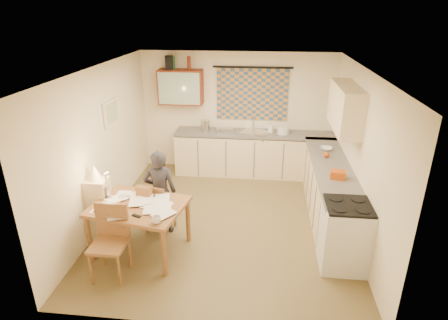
# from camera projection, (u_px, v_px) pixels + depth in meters

# --- Properties ---
(floor) EXTENTS (4.00, 4.50, 0.02)m
(floor) POSITION_uv_depth(u_px,v_px,m) (226.00, 221.00, 6.27)
(floor) COLOR brown
(floor) RESTS_ON ground
(ceiling) EXTENTS (4.00, 4.50, 0.02)m
(ceiling) POSITION_uv_depth(u_px,v_px,m) (227.00, 68.00, 5.31)
(ceiling) COLOR white
(ceiling) RESTS_ON floor
(wall_back) EXTENTS (4.00, 0.02, 2.50)m
(wall_back) POSITION_uv_depth(u_px,v_px,m) (237.00, 113.00, 7.87)
(wall_back) COLOR #FAECC7
(wall_back) RESTS_ON floor
(wall_front) EXTENTS (4.00, 0.02, 2.50)m
(wall_front) POSITION_uv_depth(u_px,v_px,m) (203.00, 232.00, 3.72)
(wall_front) COLOR #FAECC7
(wall_front) RESTS_ON floor
(wall_left) EXTENTS (0.02, 4.50, 2.50)m
(wall_left) POSITION_uv_depth(u_px,v_px,m) (102.00, 146.00, 5.99)
(wall_left) COLOR #FAECC7
(wall_left) RESTS_ON floor
(wall_right) EXTENTS (0.02, 4.50, 2.50)m
(wall_right) POSITION_uv_depth(u_px,v_px,m) (360.00, 156.00, 5.59)
(wall_right) COLOR #FAECC7
(wall_right) RESTS_ON floor
(window_blind) EXTENTS (1.45, 0.03, 1.05)m
(window_blind) POSITION_uv_depth(u_px,v_px,m) (252.00, 94.00, 7.65)
(window_blind) COLOR #315274
(window_blind) RESTS_ON wall_back
(curtain_rod) EXTENTS (1.60, 0.04, 0.04)m
(curtain_rod) POSITION_uv_depth(u_px,v_px,m) (253.00, 67.00, 7.42)
(curtain_rod) COLOR black
(curtain_rod) RESTS_ON wall_back
(wall_cabinet) EXTENTS (0.90, 0.34, 0.70)m
(wall_cabinet) POSITION_uv_depth(u_px,v_px,m) (181.00, 87.00, 7.61)
(wall_cabinet) COLOR #63200E
(wall_cabinet) RESTS_ON wall_back
(wall_cabinet_glass) EXTENTS (0.84, 0.02, 0.64)m
(wall_cabinet_glass) POSITION_uv_depth(u_px,v_px,m) (179.00, 89.00, 7.45)
(wall_cabinet_glass) COLOR #99B2A5
(wall_cabinet_glass) RESTS_ON wall_back
(upper_cabinet_right) EXTENTS (0.34, 1.30, 0.70)m
(upper_cabinet_right) POSITION_uv_depth(u_px,v_px,m) (346.00, 107.00, 5.88)
(upper_cabinet_right) COLOR beige
(upper_cabinet_right) RESTS_ON wall_right
(framed_print) EXTENTS (0.04, 0.50, 0.40)m
(framed_print) POSITION_uv_depth(u_px,v_px,m) (111.00, 112.00, 6.18)
(framed_print) COLOR #F1E0CD
(framed_print) RESTS_ON wall_left
(print_canvas) EXTENTS (0.01, 0.42, 0.32)m
(print_canvas) POSITION_uv_depth(u_px,v_px,m) (112.00, 112.00, 6.18)
(print_canvas) COLOR beige
(print_canvas) RESTS_ON wall_left
(counter_back) EXTENTS (3.30, 0.62, 0.92)m
(counter_back) POSITION_uv_depth(u_px,v_px,m) (255.00, 154.00, 7.85)
(counter_back) COLOR beige
(counter_back) RESTS_ON floor
(counter_right) EXTENTS (0.62, 2.95, 0.92)m
(counter_right) POSITION_uv_depth(u_px,v_px,m) (330.00, 192.00, 6.24)
(counter_right) COLOR beige
(counter_right) RESTS_ON floor
(stove) EXTENTS (0.61, 0.61, 0.95)m
(stove) POSITION_uv_depth(u_px,v_px,m) (344.00, 235.00, 5.03)
(stove) COLOR white
(stove) RESTS_ON floor
(sink) EXTENTS (0.67, 0.62, 0.10)m
(sink) POSITION_uv_depth(u_px,v_px,m) (255.00, 135.00, 7.69)
(sink) COLOR silver
(sink) RESTS_ON counter_back
(tap) EXTENTS (0.04, 0.04, 0.28)m
(tap) POSITION_uv_depth(u_px,v_px,m) (253.00, 123.00, 7.79)
(tap) COLOR silver
(tap) RESTS_ON counter_back
(dish_rack) EXTENTS (0.40, 0.36, 0.06)m
(dish_rack) POSITION_uv_depth(u_px,v_px,m) (225.00, 130.00, 7.72)
(dish_rack) COLOR silver
(dish_rack) RESTS_ON counter_back
(kettle) EXTENTS (0.23, 0.23, 0.24)m
(kettle) POSITION_uv_depth(u_px,v_px,m) (205.00, 125.00, 7.73)
(kettle) COLOR silver
(kettle) RESTS_ON counter_back
(mixing_bowl) EXTENTS (0.27, 0.27, 0.16)m
(mixing_bowl) POSITION_uv_depth(u_px,v_px,m) (283.00, 130.00, 7.58)
(mixing_bowl) COLOR white
(mixing_bowl) RESTS_ON counter_back
(soap_bottle) EXTENTS (0.16, 0.16, 0.20)m
(soap_bottle) POSITION_uv_depth(u_px,v_px,m) (271.00, 128.00, 7.64)
(soap_bottle) COLOR white
(soap_bottle) RESTS_ON counter_back
(bowl) EXTENTS (0.24, 0.24, 0.05)m
(bowl) POSITION_uv_depth(u_px,v_px,m) (326.00, 149.00, 6.74)
(bowl) COLOR white
(bowl) RESTS_ON counter_right
(orange_bag) EXTENTS (0.24, 0.19, 0.12)m
(orange_bag) POSITION_uv_depth(u_px,v_px,m) (338.00, 175.00, 5.63)
(orange_bag) COLOR #C34C0B
(orange_bag) RESTS_ON counter_right
(fruit_orange) EXTENTS (0.10, 0.10, 0.10)m
(fruit_orange) POSITION_uv_depth(u_px,v_px,m) (326.00, 155.00, 6.41)
(fruit_orange) COLOR #C34C0B
(fruit_orange) RESTS_ON counter_right
(speaker) EXTENTS (0.20, 0.23, 0.26)m
(speaker) POSITION_uv_depth(u_px,v_px,m) (169.00, 63.00, 7.44)
(speaker) COLOR black
(speaker) RESTS_ON wall_cabinet
(bottle_green) EXTENTS (0.09, 0.09, 0.26)m
(bottle_green) POSITION_uv_depth(u_px,v_px,m) (173.00, 63.00, 7.43)
(bottle_green) COLOR #195926
(bottle_green) RESTS_ON wall_cabinet
(bottle_brown) EXTENTS (0.08, 0.08, 0.26)m
(bottle_brown) POSITION_uv_depth(u_px,v_px,m) (189.00, 63.00, 7.40)
(bottle_brown) COLOR #63200E
(bottle_brown) RESTS_ON wall_cabinet
(dining_table) EXTENTS (1.41, 1.17, 0.75)m
(dining_table) POSITION_uv_depth(u_px,v_px,m) (141.00, 227.00, 5.38)
(dining_table) COLOR brown
(dining_table) RESTS_ON floor
(chair_far) EXTENTS (0.46, 0.46, 0.83)m
(chair_far) POSITION_uv_depth(u_px,v_px,m) (160.00, 216.00, 5.92)
(chair_far) COLOR brown
(chair_far) RESTS_ON floor
(chair_near) EXTENTS (0.45, 0.45, 0.98)m
(chair_near) POSITION_uv_depth(u_px,v_px,m) (111.00, 255.00, 4.91)
(chair_near) COLOR brown
(chair_near) RESTS_ON floor
(person) EXTENTS (0.58, 0.44, 1.37)m
(person) POSITION_uv_depth(u_px,v_px,m) (160.00, 192.00, 5.74)
(person) COLOR black
(person) RESTS_ON floor
(shelf_stand) EXTENTS (0.32, 0.30, 1.00)m
(shelf_stand) POSITION_uv_depth(u_px,v_px,m) (100.00, 209.00, 5.62)
(shelf_stand) COLOR beige
(shelf_stand) RESTS_ON floor
(lampshade) EXTENTS (0.20, 0.20, 0.22)m
(lampshade) POSITION_uv_depth(u_px,v_px,m) (95.00, 173.00, 5.39)
(lampshade) COLOR #F1E0CD
(lampshade) RESTS_ON shelf_stand
(letter_rack) EXTENTS (0.23, 0.14, 0.16)m
(letter_rack) POSITION_uv_depth(u_px,v_px,m) (144.00, 192.00, 5.44)
(letter_rack) COLOR brown
(letter_rack) RESTS_ON dining_table
(mug) EXTENTS (0.15, 0.15, 0.10)m
(mug) POSITION_uv_depth(u_px,v_px,m) (156.00, 220.00, 4.78)
(mug) COLOR white
(mug) RESTS_ON dining_table
(magazine) EXTENTS (0.38, 0.41, 0.03)m
(magazine) POSITION_uv_depth(u_px,v_px,m) (100.00, 207.00, 5.15)
(magazine) COLOR maroon
(magazine) RESTS_ON dining_table
(book) EXTENTS (0.32, 0.34, 0.02)m
(book) POSITION_uv_depth(u_px,v_px,m) (108.00, 203.00, 5.26)
(book) COLOR #C34C0B
(book) RESTS_ON dining_table
(orange_box) EXTENTS (0.13, 0.10, 0.04)m
(orange_box) POSITION_uv_depth(u_px,v_px,m) (108.00, 212.00, 5.02)
(orange_box) COLOR #C34C0B
(orange_box) RESTS_ON dining_table
(eyeglasses) EXTENTS (0.14, 0.09, 0.02)m
(eyeglasses) POSITION_uv_depth(u_px,v_px,m) (136.00, 216.00, 4.95)
(eyeglasses) COLOR black
(eyeglasses) RESTS_ON dining_table
(candle_holder) EXTENTS (0.08, 0.08, 0.18)m
(candle_holder) POSITION_uv_depth(u_px,v_px,m) (108.00, 192.00, 5.41)
(candle_holder) COLOR silver
(candle_holder) RESTS_ON dining_table
(candle) EXTENTS (0.03, 0.03, 0.22)m
(candle) POSITION_uv_depth(u_px,v_px,m) (106.00, 181.00, 5.30)
(candle) COLOR white
(candle) RESTS_ON dining_table
(candle_flame) EXTENTS (0.02, 0.02, 0.02)m
(candle_flame) POSITION_uv_depth(u_px,v_px,m) (108.00, 173.00, 5.26)
(candle_flame) COLOR #FFCC66
(candle_flame) RESTS_ON dining_table
(papers) EXTENTS (1.20, 0.98, 0.03)m
(papers) POSITION_uv_depth(u_px,v_px,m) (142.00, 203.00, 5.25)
(papers) COLOR white
(papers) RESTS_ON dining_table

